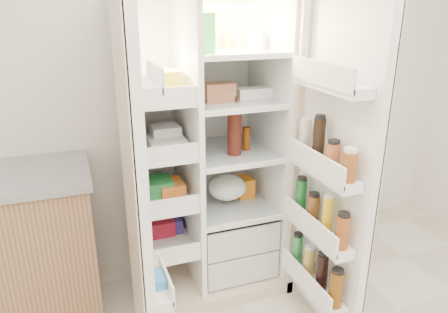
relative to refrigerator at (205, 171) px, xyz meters
name	(u,v)px	position (x,y,z in m)	size (l,w,h in m)	color
wall_back	(199,66)	(0.08, 0.35, 0.61)	(4.00, 0.02, 2.70)	silver
refrigerator	(205,171)	(0.00, 0.00, 0.00)	(0.92, 0.70, 1.80)	beige
freezer_door	(137,202)	(-0.52, -0.60, 0.15)	(0.15, 0.40, 1.72)	white
fridge_door	(333,185)	(0.47, -0.70, 0.12)	(0.17, 0.58, 1.72)	white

